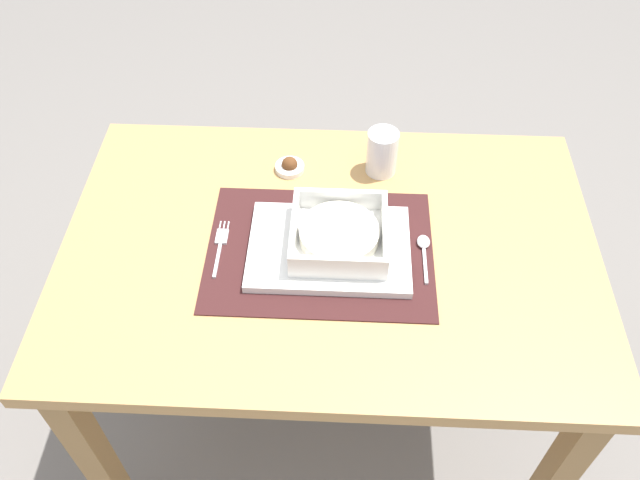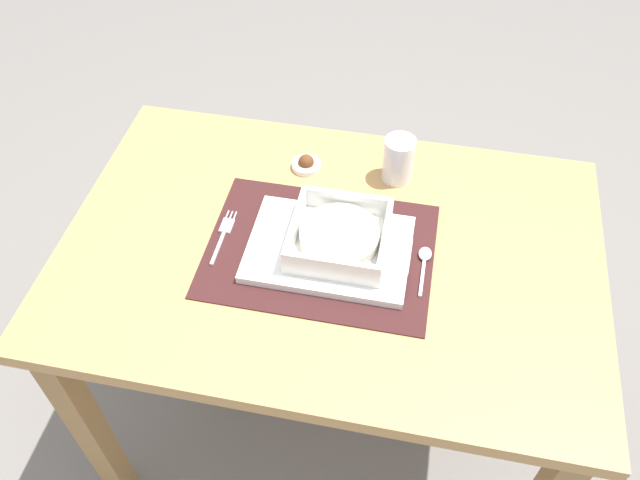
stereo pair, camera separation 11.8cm
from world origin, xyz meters
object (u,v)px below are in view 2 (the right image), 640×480
Objects in this scene: dining_table at (330,281)px; butter_knife at (405,271)px; spoon at (425,259)px; drinking_glass at (398,161)px; fork at (224,233)px; condiment_saucer at (306,164)px; porridge_bowl at (339,237)px.

butter_knife is (0.14, -0.03, 0.11)m from dining_table.
drinking_glass is at bearing 113.98° from spoon.
butter_knife is (0.34, -0.02, 0.00)m from fork.
condiment_saucer reaches higher than butter_knife.
condiment_saucer is at bearing -177.68° from drinking_glass.
fork is 0.34m from butter_knife.
butter_knife reaches higher than fork.
spoon reaches higher than fork.
fork is 0.38m from spoon.
spoon is 0.33m from condiment_saucer.
condiment_saucer reaches higher than fork.
butter_knife is at bearing -45.73° from condiment_saucer.
condiment_saucer reaches higher than spoon.
drinking_glass is 0.19m from condiment_saucer.
fork is at bearing -117.88° from condiment_saucer.
drinking_glass is at bearing 101.21° from butter_knife.
spoon is 1.16× the size of drinking_glass.
spoon is at bearing 2.19° from porridge_bowl.
fork reaches higher than dining_table.
dining_table is at bearing -114.85° from drinking_glass.
dining_table is at bearing 167.70° from butter_knife.
dining_table is 8.94× the size of spoon.
drinking_glass is (-0.04, 0.24, 0.04)m from butter_knife.
fork is 1.21× the size of spoon.
spoon is (0.16, 0.01, -0.03)m from porridge_bowl.
porridge_bowl is at bearing -22.00° from dining_table.
drinking_glass is at bearing 2.32° from condiment_saucer.
porridge_bowl is 0.23m from drinking_glass.
porridge_bowl is at bearing -63.11° from condiment_saucer.
fork is at bearing -174.54° from spoon.
dining_table is 0.28m from drinking_glass.
butter_knife is at bearing -130.43° from spoon.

